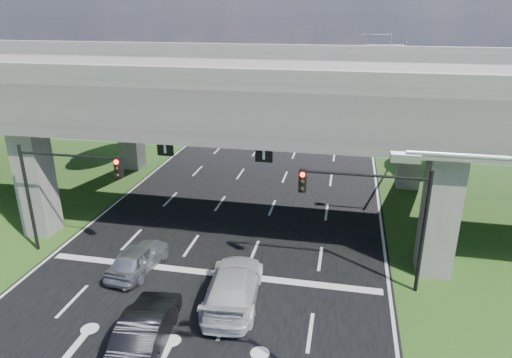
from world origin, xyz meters
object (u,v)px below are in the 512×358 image
(streetlight_beyond, at_px, (384,70))
(car_silver, at_px, (138,258))
(car_dark, at_px, (146,327))
(signal_right, at_px, (376,206))
(streetlight_near, at_px, (506,323))
(signal_left, at_px, (62,182))
(car_white, at_px, (233,286))
(streetlight_far, at_px, (395,94))

(streetlight_beyond, distance_m, car_silver, 39.76)
(streetlight_beyond, distance_m, car_dark, 43.66)
(signal_right, height_order, streetlight_beyond, streetlight_beyond)
(signal_right, xyz_separation_m, streetlight_near, (2.27, -9.94, 1.66))
(streetlight_near, distance_m, car_silver, 17.11)
(signal_left, height_order, car_white, signal_left)
(streetlight_beyond, bearing_deg, car_dark, -104.63)
(signal_left, distance_m, car_dark, 9.74)
(signal_right, relative_size, streetlight_near, 0.60)
(streetlight_far, distance_m, car_dark, 28.62)
(streetlight_beyond, xyz_separation_m, car_silver, (-13.62, -37.00, -5.11))
(signal_left, height_order, streetlight_near, streetlight_near)
(car_silver, xyz_separation_m, car_dark, (2.67, -4.96, 0.08))
(car_silver, height_order, car_dark, car_dark)
(signal_right, xyz_separation_m, streetlight_beyond, (2.27, 36.06, 1.66))
(streetlight_near, bearing_deg, car_silver, 146.54)
(signal_left, relative_size, streetlight_far, 0.60)
(car_silver, relative_size, car_white, 0.74)
(signal_left, relative_size, car_silver, 1.44)
(car_silver, xyz_separation_m, car_white, (5.32, -1.59, 0.11))
(streetlight_near, xyz_separation_m, streetlight_far, (0.00, 30.00, 0.00))
(streetlight_near, distance_m, car_white, 12.20)
(signal_right, relative_size, car_silver, 1.44)
(car_white, bearing_deg, car_dark, 46.69)
(signal_left, bearing_deg, streetlight_far, 48.22)
(signal_right, xyz_separation_m, car_silver, (-11.35, -0.94, -3.45))
(streetlight_near, height_order, car_silver, streetlight_near)
(streetlight_far, height_order, car_white, streetlight_far)
(signal_right, height_order, car_dark, signal_right)
(signal_right, height_order, car_silver, signal_right)
(streetlight_far, height_order, car_dark, streetlight_far)
(car_silver, distance_m, car_dark, 5.64)
(streetlight_far, relative_size, streetlight_beyond, 1.00)
(streetlight_far, height_order, car_silver, streetlight_far)
(streetlight_beyond, height_order, car_dark, streetlight_beyond)
(car_silver, bearing_deg, signal_right, -169.55)
(streetlight_far, bearing_deg, signal_left, -131.78)
(car_silver, bearing_deg, streetlight_beyond, -104.50)
(signal_right, xyz_separation_m, car_white, (-6.02, -2.53, -3.34))
(car_silver, bearing_deg, streetlight_far, -117.26)
(streetlight_near, bearing_deg, signal_left, 150.98)
(car_dark, bearing_deg, car_white, -134.64)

